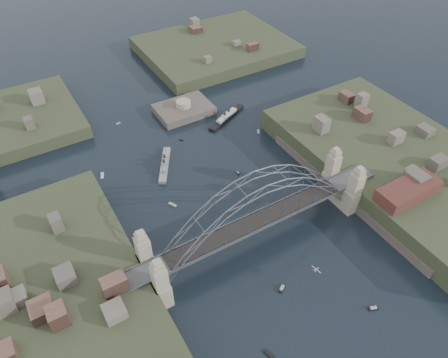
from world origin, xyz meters
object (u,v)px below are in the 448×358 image
fort_island (184,113)px  bridge (258,211)px  naval_cruiser_near (165,164)px  naval_cruiser_far (76,118)px  ocean_liner (227,117)px  wharf_shed (408,190)px

fort_island → bridge: bearing=-99.7°
bridge → naval_cruiser_near: (-8.85, 43.48, -11.47)m
naval_cruiser_far → fort_island: bearing=-24.5°
fort_island → ocean_liner: 18.00m
naval_cruiser_near → ocean_liner: naval_cruiser_near is taller
bridge → naval_cruiser_far: 92.78m
fort_island → ocean_liner: bearing=-45.3°
fort_island → ocean_liner: (12.64, -12.76, 1.14)m
bridge → naval_cruiser_near: bearing=101.5°
fort_island → naval_cruiser_near: bearing=-128.2°
fort_island → ocean_liner: size_ratio=1.09×
naval_cruiser_near → naval_cruiser_far: naval_cruiser_near is taller
naval_cruiser_near → ocean_liner: (33.50, 13.76, -0.05)m
bridge → ocean_liner: bearing=66.7°
bridge → naval_cruiser_near: 45.83m
fort_island → wharf_shed: size_ratio=1.10×
ocean_liner → wharf_shed: bearing=-74.8°
bridge → naval_cruiser_far: bearing=107.2°
fort_island → ocean_liner: fort_island is taller
ocean_liner → naval_cruiser_near: bearing=-157.7°
naval_cruiser_near → naval_cruiser_far: size_ratio=1.23×
bridge → ocean_liner: size_ratio=4.15×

